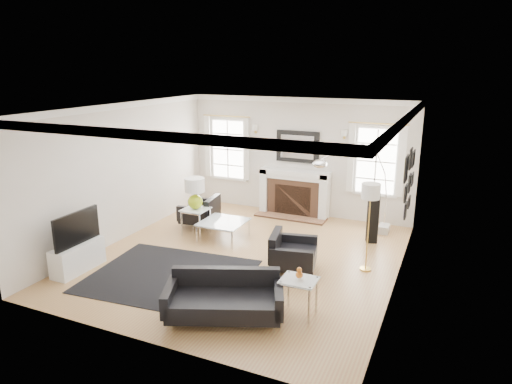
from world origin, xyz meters
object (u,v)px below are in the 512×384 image
at_px(gourd_lamp, 195,191).
at_px(arc_floor_lamp, 354,186).
at_px(armchair_right, 291,254).
at_px(coffee_table, 223,223).
at_px(fireplace, 294,193).
at_px(armchair_left, 202,212).
at_px(sofa, 225,299).

bearing_deg(gourd_lamp, arc_floor_lamp, 21.87).
xyz_separation_m(armchair_right, arc_floor_lamp, (0.61, 2.11, 0.79)).
xyz_separation_m(coffee_table, gourd_lamp, (-0.67, 0.02, 0.60)).
xyz_separation_m(fireplace, armchair_left, (-1.66, -1.57, -0.23)).
xyz_separation_m(sofa, armchair_left, (-2.31, 3.27, 0.02)).
bearing_deg(armchair_right, coffee_table, 154.41).
bearing_deg(coffee_table, arc_floor_lamp, 27.59).
bearing_deg(arc_floor_lamp, fireplace, 151.49).
relative_size(fireplace, armchair_left, 1.84).
xyz_separation_m(armchair_right, gourd_lamp, (-2.46, 0.88, 0.64)).
distance_m(armchair_right, coffee_table, 1.99).
relative_size(armchair_right, arc_floor_lamp, 0.48).
relative_size(armchair_left, coffee_table, 1.04).
distance_m(armchair_right, gourd_lamp, 2.69).
relative_size(fireplace, sofa, 0.93).
height_order(fireplace, armchair_right, fireplace).
bearing_deg(armchair_right, fireplace, 108.36).
bearing_deg(armchair_left, sofa, -54.77).
height_order(coffee_table, arc_floor_lamp, arc_floor_lamp).
height_order(sofa, gourd_lamp, gourd_lamp).
relative_size(armchair_left, armchair_right, 0.93).
relative_size(fireplace, coffee_table, 1.91).
height_order(fireplace, sofa, fireplace).
distance_m(armchair_left, coffee_table, 1.02).
distance_m(fireplace, gourd_lamp, 2.60).
bearing_deg(arc_floor_lamp, coffee_table, -152.41).
height_order(armchair_left, armchair_right, armchair_right).
distance_m(fireplace, coffee_table, 2.28).
bearing_deg(arc_floor_lamp, armchair_right, -106.12).
bearing_deg(coffee_table, fireplace, 69.32).
bearing_deg(fireplace, coffee_table, -110.68).
bearing_deg(sofa, arc_floor_lamp, 76.55).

